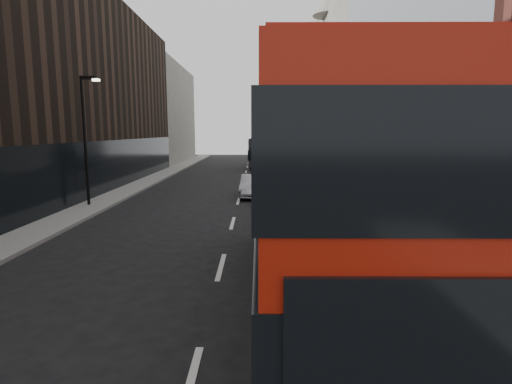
{
  "coord_description": "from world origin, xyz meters",
  "views": [
    {
      "loc": [
        1.11,
        -4.0,
        4.19
      ],
      "look_at": [
        1.09,
        7.15,
        2.5
      ],
      "focal_mm": 28.0,
      "sensor_mm": 36.0,
      "label": 1
    }
  ],
  "objects_px": {
    "car_a": "(292,191)",
    "car_b": "(253,186)",
    "grey_bus": "(263,152)",
    "car_c": "(261,182)",
    "street_lamp": "(86,132)",
    "red_bus": "(317,188)"
  },
  "relations": [
    {
      "from": "car_a",
      "to": "grey_bus",
      "type": "bearing_deg",
      "value": 99.49
    },
    {
      "from": "car_c",
      "to": "grey_bus",
      "type": "bearing_deg",
      "value": 95.74
    },
    {
      "from": "car_a",
      "to": "car_c",
      "type": "xyz_separation_m",
      "value": [
        -1.79,
        5.02,
        -0.1
      ]
    },
    {
      "from": "car_a",
      "to": "car_b",
      "type": "bearing_deg",
      "value": 138.84
    },
    {
      "from": "grey_bus",
      "to": "red_bus",
      "type": "bearing_deg",
      "value": -84.08
    },
    {
      "from": "grey_bus",
      "to": "car_c",
      "type": "bearing_deg",
      "value": -86.54
    },
    {
      "from": "car_b",
      "to": "street_lamp",
      "type": "bearing_deg",
      "value": -155.62
    },
    {
      "from": "car_a",
      "to": "car_c",
      "type": "height_order",
      "value": "car_a"
    },
    {
      "from": "street_lamp",
      "to": "grey_bus",
      "type": "bearing_deg",
      "value": 68.41
    },
    {
      "from": "street_lamp",
      "to": "car_a",
      "type": "bearing_deg",
      "value": 5.52
    },
    {
      "from": "street_lamp",
      "to": "car_b",
      "type": "relative_size",
      "value": 1.65
    },
    {
      "from": "grey_bus",
      "to": "car_b",
      "type": "relative_size",
      "value": 2.57
    },
    {
      "from": "grey_bus",
      "to": "street_lamp",
      "type": "bearing_deg",
      "value": -106.71
    },
    {
      "from": "car_b",
      "to": "car_c",
      "type": "xyz_separation_m",
      "value": [
        0.56,
        2.45,
        -0.08
      ]
    },
    {
      "from": "street_lamp",
      "to": "car_c",
      "type": "relative_size",
      "value": 1.63
    },
    {
      "from": "red_bus",
      "to": "car_b",
      "type": "distance_m",
      "value": 16.37
    },
    {
      "from": "car_b",
      "to": "car_c",
      "type": "height_order",
      "value": "car_b"
    },
    {
      "from": "grey_bus",
      "to": "car_c",
      "type": "relative_size",
      "value": 2.54
    },
    {
      "from": "car_a",
      "to": "car_b",
      "type": "distance_m",
      "value": 3.48
    },
    {
      "from": "red_bus",
      "to": "car_c",
      "type": "distance_m",
      "value": 18.76
    },
    {
      "from": "red_bus",
      "to": "car_a",
      "type": "distance_m",
      "value": 13.75
    },
    {
      "from": "car_c",
      "to": "red_bus",
      "type": "bearing_deg",
      "value": -79.23
    }
  ]
}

